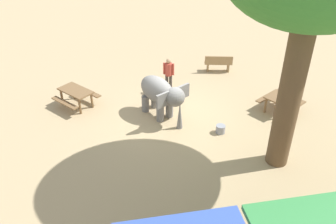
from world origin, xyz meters
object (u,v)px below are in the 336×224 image
person_handler (169,73)px  wooden_bench (218,63)px  elephant (161,93)px  picnic_table_far (76,94)px  picnic_table_near (281,98)px  feed_bucket (221,129)px

person_handler → wooden_bench: bearing=143.2°
elephant → person_handler: (-0.68, -2.06, -0.12)m
person_handler → picnic_table_far: 4.18m
wooden_bench → elephant: bearing=-121.6°
person_handler → wooden_bench: size_ratio=1.11×
wooden_bench → picnic_table_near: (-1.43, 4.14, 0.12)m
wooden_bench → feed_bucket: size_ratio=4.04×
elephant → wooden_bench: elephant is taller
elephant → picnic_table_far: size_ratio=1.10×
picnic_table_far → wooden_bench: bearing=66.7°
picnic_table_far → picnic_table_near: bearing=36.1°
elephant → picnic_table_far: 3.75m
picnic_table_near → feed_bucket: (2.94, 1.11, -0.43)m
wooden_bench → feed_bucket: wooden_bench is taller
picnic_table_near → feed_bucket: bearing=169.2°
elephant → picnic_table_near: size_ratio=1.13×
wooden_bench → feed_bucket: 5.48m
person_handler → picnic_table_near: bearing=83.4°
person_handler → picnic_table_near: person_handler is taller
elephant → picnic_table_near: bearing=54.3°
person_handler → feed_bucket: bearing=44.3°
person_handler → wooden_bench: 3.34m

